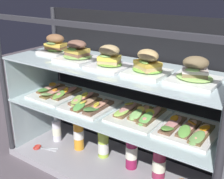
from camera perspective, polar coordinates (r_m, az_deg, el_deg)
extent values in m
cube|color=#5A5056|center=(1.78, 0.00, -15.95)|extent=(6.00, 6.00, 0.02)
cube|color=#A49FA6|center=(1.76, 0.00, -15.14)|extent=(1.29, 0.47, 0.04)
cylinder|color=#333338|center=(1.84, -20.48, -0.03)|extent=(0.03, 0.03, 0.89)
cylinder|color=#333338|center=(1.15, 20.52, -12.80)|extent=(0.03, 0.03, 0.89)
cylinder|color=#333338|center=(2.10, -10.78, 3.44)|extent=(0.03, 0.03, 0.89)
cube|color=#333338|center=(1.27, -5.81, 12.48)|extent=(1.26, 0.02, 0.02)
cube|color=black|center=(1.73, 4.37, 0.74)|extent=(1.23, 0.01, 0.85)
cube|color=silver|center=(2.03, -14.35, -4.61)|extent=(0.01, 0.41, 0.33)
cube|color=silver|center=(1.58, 0.00, -4.58)|extent=(1.24, 0.42, 0.01)
cube|color=silver|center=(1.93, -15.13, 3.51)|extent=(0.01, 0.41, 0.25)
cube|color=silver|center=(1.49, 0.00, 4.49)|extent=(1.24, 0.42, 0.01)
cube|color=white|center=(1.79, -10.96, 7.32)|extent=(0.17, 0.17, 0.02)
ellipsoid|color=#91CF5D|center=(1.79, -10.99, 7.81)|extent=(0.12, 0.10, 0.02)
cube|color=#9D6A44|center=(1.79, -11.01, 8.12)|extent=(0.12, 0.10, 0.02)
cube|color=#E7BE46|center=(1.78, -11.05, 8.67)|extent=(0.13, 0.10, 0.02)
ellipsoid|color=#658547|center=(1.76, -11.89, 8.89)|extent=(0.07, 0.04, 0.01)
ellipsoid|color=brown|center=(1.77, -11.13, 9.81)|extent=(0.13, 0.10, 0.05)
cube|color=white|center=(1.60, -6.83, 6.00)|extent=(0.20, 0.20, 0.02)
ellipsoid|color=#8BBD60|center=(1.60, -6.86, 6.55)|extent=(0.17, 0.14, 0.01)
cube|color=#946450|center=(1.59, -6.87, 6.97)|extent=(0.12, 0.10, 0.02)
cube|color=gold|center=(1.59, -6.91, 7.69)|extent=(0.13, 0.11, 0.02)
ellipsoid|color=#558936|center=(1.56, -7.88, 7.92)|extent=(0.07, 0.04, 0.02)
ellipsoid|color=brown|center=(1.58, -6.96, 8.84)|extent=(0.13, 0.10, 0.04)
cube|color=white|center=(1.45, -0.54, 4.58)|extent=(0.19, 0.19, 0.01)
ellipsoid|color=#77AC3D|center=(1.45, -0.54, 5.09)|extent=(0.13, 0.11, 0.01)
cube|color=tan|center=(1.45, -0.54, 5.50)|extent=(0.12, 0.10, 0.02)
cube|color=#EED04B|center=(1.44, -0.55, 6.26)|extent=(0.12, 0.11, 0.02)
ellipsoid|color=#98D067|center=(1.41, -1.35, 6.54)|extent=(0.07, 0.04, 0.02)
ellipsoid|color=tan|center=(1.43, -0.55, 7.72)|extent=(0.12, 0.11, 0.05)
cube|color=white|center=(1.35, 6.94, 3.30)|extent=(0.18, 0.18, 0.02)
ellipsoid|color=#7EC54A|center=(1.35, 6.97, 3.92)|extent=(0.14, 0.12, 0.01)
cube|color=#E9BF78|center=(1.35, 6.99, 4.41)|extent=(0.14, 0.13, 0.02)
cube|color=gold|center=(1.34, 7.02, 5.20)|extent=(0.14, 0.13, 0.02)
ellipsoid|color=#7CAC44|center=(1.31, 6.26, 5.40)|extent=(0.07, 0.06, 0.01)
ellipsoid|color=tan|center=(1.33, 7.09, 6.70)|extent=(0.14, 0.13, 0.05)
cube|color=white|center=(1.29, 15.85, 1.71)|extent=(0.20, 0.20, 0.02)
ellipsoid|color=#A1D46A|center=(1.28, 15.91, 2.34)|extent=(0.16, 0.13, 0.01)
cube|color=#8B744F|center=(1.28, 15.96, 2.82)|extent=(0.12, 0.10, 0.02)
cube|color=silver|center=(1.28, 16.04, 3.56)|extent=(0.13, 0.11, 0.01)
ellipsoid|color=#8CC562|center=(1.24, 15.60, 3.72)|extent=(0.07, 0.05, 0.01)
ellipsoid|color=brown|center=(1.27, 16.19, 5.09)|extent=(0.13, 0.11, 0.06)
cube|color=white|center=(1.83, -10.76, -0.93)|extent=(0.26, 0.29, 0.01)
cube|color=brown|center=(1.90, -11.91, 0.15)|extent=(0.06, 0.20, 0.01)
ellipsoid|color=#589943|center=(1.85, -13.27, -0.05)|extent=(0.07, 0.11, 0.03)
ellipsoid|color=#EDA68F|center=(1.89, -11.94, 0.49)|extent=(0.05, 0.16, 0.01)
cylinder|color=orange|center=(1.91, -11.62, 0.99)|extent=(0.06, 0.06, 0.01)
cube|color=brown|center=(1.83, -11.06, -0.61)|extent=(0.06, 0.22, 0.01)
ellipsoid|color=#9BC870|center=(1.78, -12.60, -0.90)|extent=(0.07, 0.12, 0.05)
ellipsoid|color=#EF9E86|center=(1.82, -11.09, -0.26)|extent=(0.05, 0.18, 0.01)
cylinder|color=orange|center=(1.81, -11.18, -0.04)|extent=(0.05, 0.05, 0.01)
cube|color=brown|center=(1.79, -8.86, -0.77)|extent=(0.06, 0.21, 0.02)
ellipsoid|color=#6EA73F|center=(1.75, -10.32, -0.98)|extent=(0.05, 0.11, 0.04)
ellipsoid|color=pink|center=(1.79, -8.89, -0.27)|extent=(0.05, 0.17, 0.02)
cylinder|color=orange|center=(1.76, -9.12, -0.14)|extent=(0.06, 0.05, 0.03)
cube|color=white|center=(1.65, -4.19, -3.07)|extent=(0.26, 0.29, 0.01)
cube|color=brown|center=(1.70, -5.56, -1.91)|extent=(0.06, 0.21, 0.01)
ellipsoid|color=#97B34F|center=(1.65, -7.01, -2.17)|extent=(0.08, 0.12, 0.05)
ellipsoid|color=#F09889|center=(1.69, -5.58, -1.40)|extent=(0.05, 0.17, 0.02)
cylinder|color=yellow|center=(1.68, -5.51, -1.09)|extent=(0.07, 0.07, 0.03)
cube|color=brown|center=(1.63, -4.96, -2.91)|extent=(0.06, 0.21, 0.01)
ellipsoid|color=#62B152|center=(1.58, -6.46, -3.26)|extent=(0.07, 0.12, 0.03)
ellipsoid|color=#E7A87B|center=(1.62, -4.98, -2.49)|extent=(0.05, 0.17, 0.01)
cylinder|color=yellow|center=(1.60, -5.79, -2.45)|extent=(0.05, 0.05, 0.02)
cube|color=brown|center=(1.58, -2.63, -3.52)|extent=(0.06, 0.21, 0.02)
ellipsoid|color=#528540|center=(1.53, -4.09, -3.85)|extent=(0.07, 0.12, 0.04)
ellipsoid|color=#EA997C|center=(1.58, -2.63, -3.04)|extent=(0.05, 0.17, 0.01)
cylinder|color=yellow|center=(1.55, -3.23, -3.01)|extent=(0.06, 0.06, 0.03)
cube|color=white|center=(1.52, 5.16, -5.29)|extent=(0.26, 0.29, 0.01)
cube|color=brown|center=(1.56, 3.13, -4.10)|extent=(0.06, 0.20, 0.01)
ellipsoid|color=#A7D257|center=(1.50, 1.90, -4.49)|extent=(0.07, 0.11, 0.03)
ellipsoid|color=#E0978D|center=(1.55, 3.14, -3.58)|extent=(0.05, 0.16, 0.02)
cylinder|color=yellow|center=(1.57, 3.39, -2.80)|extent=(0.07, 0.07, 0.02)
cube|color=brown|center=(1.53, 5.75, -4.64)|extent=(0.06, 0.19, 0.01)
ellipsoid|color=#8FC76A|center=(1.48, 4.68, -4.97)|extent=(0.06, 0.10, 0.04)
ellipsoid|color=#F1A380|center=(1.52, 5.77, -4.16)|extent=(0.05, 0.15, 0.01)
cylinder|color=#FDD44B|center=(1.51, 5.68, -3.90)|extent=(0.05, 0.05, 0.02)
cube|color=brown|center=(1.50, 7.87, -5.16)|extent=(0.06, 0.23, 0.01)
ellipsoid|color=#6AB652|center=(1.44, 6.63, -5.70)|extent=(0.06, 0.12, 0.05)
ellipsoid|color=#F29984|center=(1.50, 7.90, -4.64)|extent=(0.05, 0.18, 0.02)
cylinder|color=yellow|center=(1.48, 7.49, -4.39)|extent=(0.06, 0.06, 0.02)
cube|color=white|center=(1.42, 14.88, -7.80)|extent=(0.26, 0.29, 0.02)
cube|color=brown|center=(1.43, 11.92, -6.82)|extent=(0.06, 0.21, 0.01)
ellipsoid|color=#70B04A|center=(1.37, 10.88, -7.45)|extent=(0.06, 0.11, 0.04)
ellipsoid|color=pink|center=(1.42, 11.96, -6.40)|extent=(0.05, 0.17, 0.01)
cylinder|color=orange|center=(1.44, 12.18, -5.57)|extent=(0.06, 0.05, 0.02)
cube|color=brown|center=(1.41, 14.89, -7.43)|extent=(0.06, 0.19, 0.01)
ellipsoid|color=#6DB148|center=(1.35, 14.05, -7.97)|extent=(0.07, 0.11, 0.03)
ellipsoid|color=#E39989|center=(1.40, 14.94, -6.98)|extent=(0.05, 0.16, 0.01)
cylinder|color=orange|center=(1.42, 15.50, -6.32)|extent=(0.06, 0.06, 0.02)
cube|color=brown|center=(1.38, 17.24, -8.37)|extent=(0.06, 0.21, 0.01)
ellipsoid|color=#74A553|center=(1.32, 16.40, -9.10)|extent=(0.07, 0.11, 0.04)
ellipsoid|color=#F3A985|center=(1.37, 17.30, -7.88)|extent=(0.05, 0.17, 0.02)
cylinder|color=orange|center=(1.38, 17.72, -7.27)|extent=(0.06, 0.06, 0.02)
cylinder|color=white|center=(1.99, -10.83, -7.88)|extent=(0.06, 0.06, 0.15)
cylinder|color=#EAE7CC|center=(1.99, -10.82, -8.01)|extent=(0.06, 0.06, 0.06)
cylinder|color=white|center=(1.94, -11.01, -5.48)|extent=(0.03, 0.03, 0.04)
cylinder|color=white|center=(1.93, -11.06, -4.80)|extent=(0.03, 0.03, 0.01)
cylinder|color=orange|center=(1.86, -6.58, -8.93)|extent=(0.06, 0.06, 0.19)
cylinder|color=white|center=(1.86, -6.59, -8.70)|extent=(0.07, 0.07, 0.06)
cylinder|color=orange|center=(1.81, -6.72, -5.76)|extent=(0.03, 0.03, 0.04)
cylinder|color=black|center=(1.80, -6.76, -5.03)|extent=(0.03, 0.03, 0.01)
cylinder|color=#B1D446|center=(1.78, -1.71, -10.61)|extent=(0.07, 0.07, 0.17)
cylinder|color=white|center=(1.80, -1.70, -11.30)|extent=(0.07, 0.07, 0.07)
cylinder|color=#AFCA43|center=(1.73, -1.75, -7.64)|extent=(0.03, 0.03, 0.04)
cylinder|color=silver|center=(1.72, -1.76, -6.84)|extent=(0.04, 0.04, 0.01)
cylinder|color=#941A47|center=(1.68, 3.87, -12.33)|extent=(0.07, 0.07, 0.19)
cylinder|color=white|center=(1.68, 3.87, -12.14)|extent=(0.07, 0.07, 0.07)
cylinder|color=#9F1A3D|center=(1.62, 3.96, -9.01)|extent=(0.04, 0.04, 0.03)
cylinder|color=black|center=(1.61, 3.98, -8.33)|extent=(0.04, 0.04, 0.01)
cylinder|color=#982647|center=(1.62, 9.27, -13.82)|extent=(0.07, 0.07, 0.20)
cylinder|color=#ECEBCC|center=(1.63, 9.23, -14.43)|extent=(0.07, 0.07, 0.07)
cylinder|color=#A11D3B|center=(1.56, 9.52, -10.28)|extent=(0.03, 0.03, 0.03)
cylinder|color=silver|center=(1.55, 9.57, -9.49)|extent=(0.04, 0.04, 0.01)
cube|color=silver|center=(1.94, -12.15, -11.26)|extent=(0.10, 0.07, 0.00)
torus|color=red|center=(1.96, -14.65, -11.06)|extent=(0.06, 0.06, 0.01)
cube|color=silver|center=(1.93, -12.31, -11.46)|extent=(0.11, 0.03, 0.00)
torus|color=red|center=(1.97, -14.43, -10.81)|extent=(0.05, 0.05, 0.01)
cylinder|color=silver|center=(1.94, -13.25, -11.15)|extent=(0.01, 0.01, 0.01)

